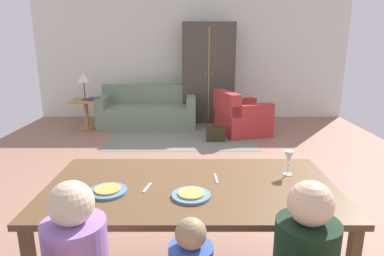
{
  "coord_description": "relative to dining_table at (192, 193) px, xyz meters",
  "views": [
    {
      "loc": [
        0.02,
        -3.5,
        1.72
      ],
      "look_at": [
        0.01,
        -0.19,
        0.85
      ],
      "focal_mm": 31.08,
      "sensor_mm": 36.0,
      "label": 1
    }
  ],
  "objects": [
    {
      "name": "area_rug",
      "position": [
        -0.18,
        3.83,
        -0.69
      ],
      "size": [
        2.6,
        1.8,
        0.01
      ],
      "primitive_type": "cube",
      "color": "slate",
      "rests_on": "ground_plane"
    },
    {
      "name": "armoire",
      "position": [
        0.35,
        5.13,
        0.35
      ],
      "size": [
        1.1,
        0.59,
        2.1
      ],
      "color": "#433E33",
      "rests_on": "ground_plane"
    },
    {
      "name": "table_lamp",
      "position": [
        -2.13,
        4.43,
        0.31
      ],
      "size": [
        0.26,
        0.26,
        0.54
      ],
      "color": "#564344",
      "rests_on": "side_table"
    },
    {
      "name": "book_lower",
      "position": [
        -1.92,
        4.4,
        -0.1
      ],
      "size": [
        0.22,
        0.16,
        0.03
      ],
      "primitive_type": "cube",
      "color": "maroon",
      "rests_on": "side_table"
    },
    {
      "name": "knife",
      "position": [
        0.18,
        0.1,
        0.07
      ],
      "size": [
        0.02,
        0.17,
        0.01
      ],
      "primitive_type": "cube",
      "rotation": [
        0.0,
        0.0,
        0.05
      ],
      "color": "silver",
      "rests_on": "dining_table"
    },
    {
      "name": "plate_near_child",
      "position": [
        0.0,
        -0.18,
        0.07
      ],
      "size": [
        0.25,
        0.25,
        0.02
      ],
      "primitive_type": "cylinder",
      "color": "#5681A9",
      "rests_on": "dining_table"
    },
    {
      "name": "pizza_near_man",
      "position": [
        -0.54,
        -0.12,
        0.09
      ],
      "size": [
        0.17,
        0.17,
        0.01
      ],
      "primitive_type": "cylinder",
      "color": "gold",
      "rests_on": "plate_near_man"
    },
    {
      "name": "plate_near_man",
      "position": [
        -0.54,
        -0.12,
        0.07
      ],
      "size": [
        0.25,
        0.25,
        0.02
      ],
      "primitive_type": "cylinder",
      "color": "teal",
      "rests_on": "dining_table"
    },
    {
      "name": "couch",
      "position": [
        -0.91,
        4.69,
        -0.4
      ],
      "size": [
        1.98,
        0.86,
        0.82
      ],
      "color": "gray",
      "rests_on": "ground_plane"
    },
    {
      "name": "dining_table",
      "position": [
        0.0,
        0.0,
        0.0
      ],
      "size": [
        1.98,
        1.04,
        0.76
      ],
      "color": "brown",
      "rests_on": "ground_plane"
    },
    {
      "name": "back_wall",
      "position": [
        -0.01,
        5.52,
        0.65
      ],
      "size": [
        6.94,
        0.1,
        2.7
      ],
      "primitive_type": "cube",
      "color": "silver",
      "rests_on": "ground_plane"
    },
    {
      "name": "side_table",
      "position": [
        -2.13,
        4.43,
        -0.32
      ],
      "size": [
        0.56,
        0.56,
        0.58
      ],
      "color": "#AD814C",
      "rests_on": "ground_plane"
    },
    {
      "name": "pizza_near_child",
      "position": [
        0.0,
        -0.18,
        0.09
      ],
      "size": [
        0.17,
        0.17,
        0.01
      ],
      "primitive_type": "cylinder",
      "color": "gold",
      "rests_on": "plate_near_child"
    },
    {
      "name": "wine_glass",
      "position": [
        0.71,
        0.18,
        0.2
      ],
      "size": [
        0.07,
        0.07,
        0.19
      ],
      "color": "silver",
      "rests_on": "dining_table"
    },
    {
      "name": "ground_plane",
      "position": [
        -0.01,
        2.13,
        -0.71
      ],
      "size": [
        6.94,
        6.68,
        0.02
      ],
      "primitive_type": "cube",
      "color": "#906754"
    },
    {
      "name": "handbag",
      "position": [
        0.42,
        3.53,
        -0.57
      ],
      "size": [
        0.32,
        0.16,
        0.26
      ],
      "primitive_type": "cube",
      "color": "#2C2717",
      "rests_on": "ground_plane"
    },
    {
      "name": "book_upper",
      "position": [
        -1.94,
        4.4,
        -0.08
      ],
      "size": [
        0.22,
        0.16,
        0.03
      ],
      "primitive_type": "cube",
      "color": "#39448A",
      "rests_on": "book_lower"
    },
    {
      "name": "fork",
      "position": [
        -0.3,
        -0.05,
        0.07
      ],
      "size": [
        0.05,
        0.15,
        0.01
      ],
      "primitive_type": "cube",
      "rotation": [
        0.0,
        0.0,
        -0.23
      ],
      "color": "silver",
      "rests_on": "dining_table"
    },
    {
      "name": "armchair",
      "position": [
        0.92,
        4.02,
        -0.38
      ],
      "size": [
        1.08,
        1.07,
        0.82
      ],
      "color": "#A9302E",
      "rests_on": "ground_plane"
    }
  ]
}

